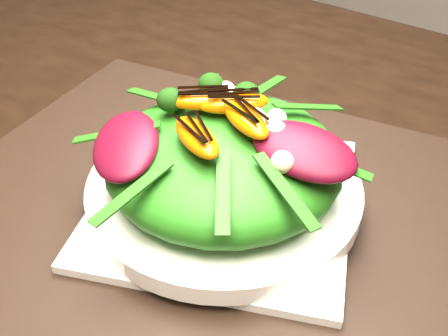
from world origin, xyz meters
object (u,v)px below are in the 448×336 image
Objects in this scene: dining_table at (233,157)px; orange_segment at (217,104)px; plate_base at (224,199)px; salad_bowl at (224,188)px; lettuce_mound at (224,159)px; placemat at (224,205)px.

dining_table reaches higher than orange_segment.
salad_bowl is (0.00, 0.00, 0.01)m from plate_base.
dining_table is 0.13m from lettuce_mound.
plate_base is at bearing -33.69° from placemat.
orange_segment is (-0.02, 0.02, 0.08)m from salad_bowl.
orange_segment is at bearing -63.44° from dining_table.
lettuce_mound is 0.05m from orange_segment.
orange_segment reaches higher than placemat.
orange_segment is at bearing 142.34° from lettuce_mound.
plate_base is (0.00, -0.00, 0.01)m from placemat.
dining_table reaches higher than salad_bowl.
dining_table is 7.32× the size of lettuce_mound.
plate_base is at bearing -37.66° from orange_segment.
plate_base is at bearing -57.50° from dining_table.
placemat is 2.55× the size of lettuce_mound.
plate_base is 0.01m from salad_bowl.
orange_segment is (-0.02, 0.02, 0.10)m from placemat.
salad_bowl reaches higher than plate_base.
lettuce_mound is 3.43× the size of orange_segment.
dining_table is 2.87× the size of placemat.
placemat is (0.06, -0.09, 0.02)m from dining_table.
dining_table is at bearing 122.50° from placemat.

